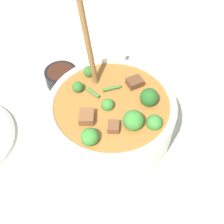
{
  "coord_description": "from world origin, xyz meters",
  "views": [
    {
      "loc": [
        0.3,
        0.24,
        0.56
      ],
      "look_at": [
        0.0,
        0.0,
        0.07
      ],
      "focal_mm": 45.0,
      "sensor_mm": 36.0,
      "label": 1
    }
  ],
  "objects": [
    {
      "name": "ground_plane",
      "position": [
        0.0,
        0.0,
        0.0
      ],
      "size": [
        4.0,
        4.0,
        0.0
      ],
      "primitive_type": "plane",
      "color": "#ADBCAD"
    },
    {
      "name": "stew_bowl",
      "position": [
        0.0,
        0.0,
        0.06
      ],
      "size": [
        0.28,
        0.28,
        0.28
      ],
      "color": "white",
      "rests_on": "ground_plane"
    },
    {
      "name": "condiment_bowl",
      "position": [
        -0.04,
        -0.21,
        0.02
      ],
      "size": [
        0.09,
        0.09,
        0.04
      ],
      "color": "black",
      "rests_on": "ground_plane"
    }
  ]
}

